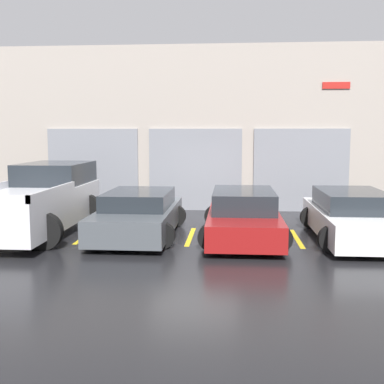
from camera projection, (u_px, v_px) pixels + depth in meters
ground_plane at (194, 226)px, 13.75m from camera, size 28.00×28.00×0.00m
shophouse_building at (202, 130)px, 16.67m from camera, size 16.20×0.68×5.62m
pickup_truck at (40, 201)px, 12.87m from camera, size 2.54×5.29×1.80m
sedan_white at (352, 217)px, 12.02m from camera, size 2.15×4.49×1.22m
sedan_side at (243, 215)px, 12.24m from camera, size 2.14×4.53×1.21m
van_right at (139, 215)px, 12.45m from camera, size 2.22×4.27×1.16m
parking_stripe_left at (88, 235)px, 12.60m from camera, size 0.12×2.20×0.01m
parking_stripe_centre at (190, 237)px, 12.38m from camera, size 0.12×2.20×0.01m
parking_stripe_right at (297, 238)px, 12.17m from camera, size 0.12×2.20×0.01m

